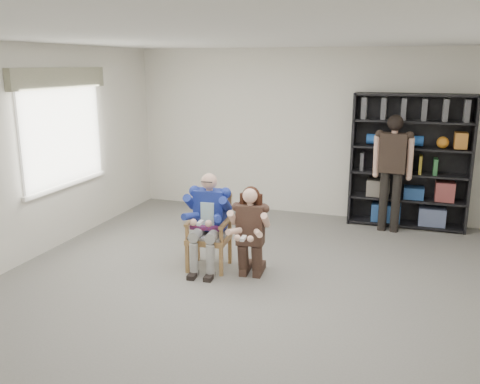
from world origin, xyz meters
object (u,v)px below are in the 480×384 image
(armchair, at_px, (209,232))
(seated_man, at_px, (209,222))
(standing_man, at_px, (392,174))
(kneeling_woman, at_px, (250,233))
(bookshelf, at_px, (410,162))

(armchair, bearing_deg, seated_man, 0.00)
(standing_man, bearing_deg, armchair, -127.36)
(seated_man, bearing_deg, kneeling_woman, -16.45)
(bookshelf, relative_size, standing_man, 1.17)
(armchair, bearing_deg, bookshelf, 43.53)
(armchair, distance_m, standing_man, 3.12)
(armchair, relative_size, seated_man, 0.77)
(armchair, relative_size, kneeling_woman, 0.84)
(armchair, height_order, kneeling_woman, kneeling_woman)
(armchair, height_order, seated_man, seated_man)
(armchair, distance_m, seated_man, 0.14)
(kneeling_woman, bearing_deg, armchair, 163.55)
(seated_man, relative_size, kneeling_woman, 1.09)
(seated_man, height_order, standing_man, standing_man)
(armchair, relative_size, standing_man, 0.53)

